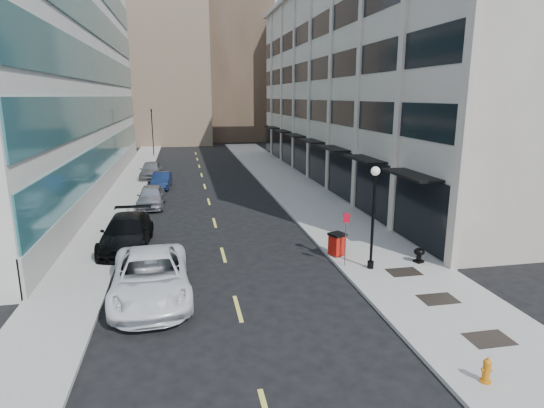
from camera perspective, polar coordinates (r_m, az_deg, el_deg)
name	(u,v)px	position (r m, az deg, el deg)	size (l,w,h in m)	color
ground	(245,335)	(15.68, -3.38, -16.14)	(160.00, 160.00, 0.00)	black
sidewalk_right	(305,196)	(35.62, 4.19, 0.95)	(5.00, 80.00, 0.15)	gray
sidewalk_left	(119,205)	(34.72, -18.71, -0.06)	(3.00, 80.00, 0.15)	gray
building_right	(386,82)	(44.65, 14.07, 14.63)	(15.30, 46.50, 18.25)	beige
skyline_tan_near	(165,58)	(81.81, -13.31, 17.44)	(14.00, 18.00, 28.00)	#7D6452
skyline_brown	(233,43)	(86.59, -4.90, 19.49)	(12.00, 16.00, 34.00)	brown
skyline_tan_far	(112,78)	(92.41, -19.42, 14.69)	(12.00, 14.00, 22.00)	#7D6452
skyline_stone	(295,83)	(81.99, 2.90, 14.96)	(10.00, 14.00, 20.00)	beige
grate_near	(489,339)	(16.67, 25.59, -15.03)	(1.40, 1.00, 0.01)	black
grate_mid	(438,299)	(18.87, 20.13, -11.13)	(1.40, 1.00, 0.01)	black
grate_far	(404,272)	(21.11, 16.21, -8.19)	(1.40, 1.00, 0.01)	black
road_centerline	(211,211)	(31.54, -7.61, -0.90)	(0.15, 68.20, 0.01)	#D8CC4C
traffic_signal	(151,112)	(61.68, -14.91, 11.08)	(0.66, 0.66, 6.98)	black
car_white_van	(151,277)	(18.48, -14.97, -8.82)	(2.93, 6.35, 1.77)	white
car_black_pickup	(127,233)	(24.71, -17.78, -3.45)	(2.36, 5.80, 1.68)	black
car_silver_sedan	(151,196)	(33.47, -14.92, 0.95)	(1.83, 4.55, 1.55)	#97999F
car_blue_sedan	(162,180)	(40.20, -13.68, 2.91)	(1.43, 4.11, 1.36)	#122146
car_grey_sedan	(151,170)	(45.00, -14.93, 4.12)	(1.95, 4.86, 1.65)	slate
fire_hydrant	(487,370)	(14.30, 25.33, -18.34)	(0.30, 0.30, 0.74)	orange
trash_bin	(337,243)	(22.36, 8.15, -4.91)	(0.91, 0.91, 1.13)	#B9150C
lamppost	(373,208)	(20.38, 12.62, -0.54)	(0.39, 0.39, 4.74)	black
sign_post	(346,230)	(20.73, 9.27, -3.28)	(0.31, 0.11, 2.66)	slate
urn_planter	(419,254)	(22.36, 17.97, -5.96)	(0.50, 0.50, 0.69)	black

